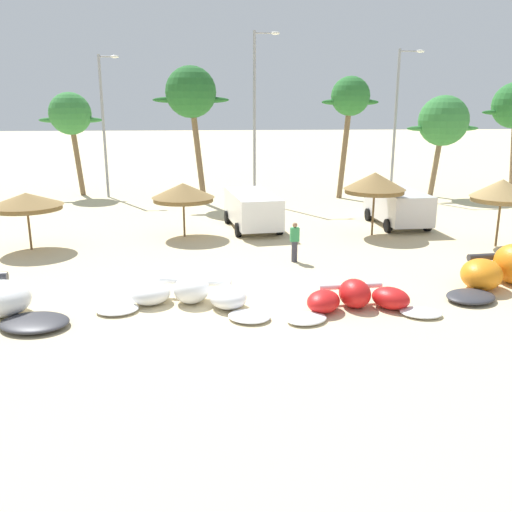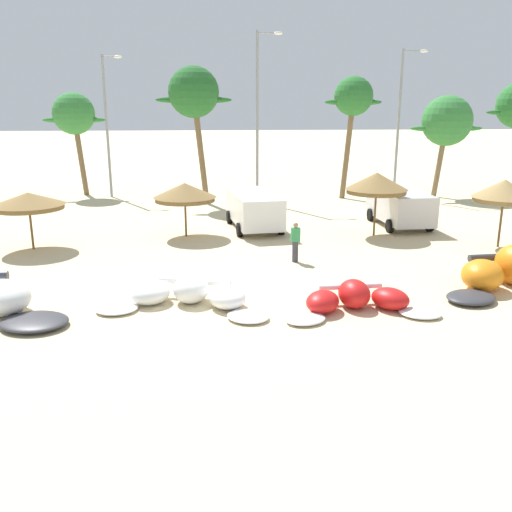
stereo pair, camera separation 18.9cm
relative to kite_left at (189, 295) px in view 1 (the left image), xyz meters
name	(u,v)px [view 1 (the left image)]	position (x,y,z in m)	size (l,w,h in m)	color
ground_plane	(227,303)	(1.19, 0.08, -0.34)	(260.00, 260.00, 0.00)	beige
kite_left	(189,295)	(0.00, 0.00, 0.00)	(5.53, 3.28, 0.89)	white
kite_left_of_center	(357,299)	(5.18, -0.86, 0.00)	(5.03, 2.40, 0.89)	white
beach_umbrella_near_van	(26,201)	(-7.08, 7.71, 1.81)	(3.08, 3.08, 2.52)	brown
beach_umbrella_middle	(183,192)	(-0.45, 9.60, 1.81)	(2.99, 2.99, 2.59)	brown
beach_umbrella_near_palms	(375,183)	(8.68, 9.04, 2.22)	(2.97, 2.97, 3.06)	brown
beach_umbrella_outermost	(502,190)	(13.57, 6.34, 2.19)	(2.72, 2.72, 3.02)	brown
parked_van	(397,205)	(10.62, 11.16, 0.75)	(2.46, 4.82, 1.84)	silver
parked_car_second	(252,207)	(2.96, 11.15, 0.75)	(2.75, 5.38, 1.84)	white
person_near_kites	(295,242)	(4.13, 4.70, 0.48)	(0.36, 0.24, 1.62)	#383842
palm_left	(70,115)	(-8.42, 23.15, 5.17)	(4.28, 2.85, 7.04)	brown
palm_left_of_gap	(191,94)	(-0.11, 18.83, 6.48)	(4.69, 3.13, 8.50)	brown
palm_center_left	(350,99)	(10.27, 20.22, 6.21)	(3.83, 2.55, 8.02)	brown
palm_center_right	(443,122)	(16.77, 20.24, 4.74)	(5.04, 3.36, 6.83)	#7F6647
lamppost_west	(105,120)	(-5.98, 22.12, 4.83)	(1.39, 0.24, 9.36)	gray
lamppost_west_center	(256,111)	(3.96, 19.23, 5.47)	(1.66, 0.24, 10.56)	gray
lamppost_east_center	(397,116)	(13.75, 20.82, 5.07)	(1.77, 0.24, 9.75)	gray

